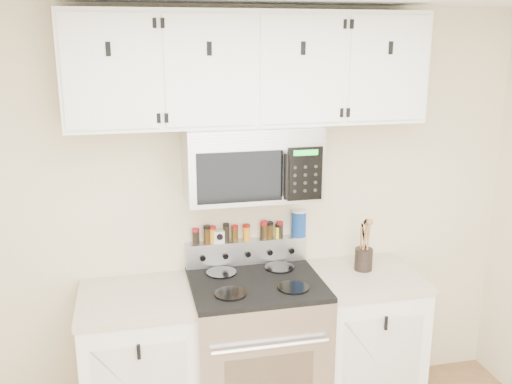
% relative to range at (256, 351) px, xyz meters
% --- Properties ---
extents(back_wall, '(3.50, 0.01, 2.50)m').
position_rel_range_xyz_m(back_wall, '(0.00, 0.32, 0.76)').
color(back_wall, '#C7B895').
rests_on(back_wall, floor).
extents(range, '(0.76, 0.65, 1.10)m').
position_rel_range_xyz_m(range, '(0.00, 0.00, 0.00)').
color(range, '#B7B7BA').
rests_on(range, floor).
extents(base_cabinet_left, '(0.64, 0.62, 0.92)m').
position_rel_range_xyz_m(base_cabinet_left, '(-0.69, 0.02, -0.03)').
color(base_cabinet_left, white).
rests_on(base_cabinet_left, floor).
extents(base_cabinet_right, '(0.64, 0.62, 0.92)m').
position_rel_range_xyz_m(base_cabinet_right, '(0.69, 0.02, -0.03)').
color(base_cabinet_right, white).
rests_on(base_cabinet_right, floor).
extents(microwave, '(0.76, 0.44, 0.42)m').
position_rel_range_xyz_m(microwave, '(0.00, 0.13, 1.14)').
color(microwave, '#9E9EA3').
rests_on(microwave, back_wall).
extents(upper_cabinets, '(2.00, 0.35, 0.62)m').
position_rel_range_xyz_m(upper_cabinets, '(-0.00, 0.15, 1.66)').
color(upper_cabinets, white).
rests_on(upper_cabinets, back_wall).
extents(utensil_crock, '(0.11, 0.11, 0.32)m').
position_rel_range_xyz_m(utensil_crock, '(0.70, 0.08, 0.51)').
color(utensil_crock, black).
rests_on(utensil_crock, base_cabinet_right).
extents(kitchen_timer, '(0.07, 0.06, 0.08)m').
position_rel_range_xyz_m(kitchen_timer, '(-0.17, 0.28, 0.65)').
color(kitchen_timer, silver).
rests_on(kitchen_timer, range).
extents(salt_canister, '(0.09, 0.09, 0.17)m').
position_rel_range_xyz_m(salt_canister, '(0.34, 0.28, 0.70)').
color(salt_canister, navy).
rests_on(salt_canister, range).
extents(spice_jar_0, '(0.05, 0.05, 0.10)m').
position_rel_range_xyz_m(spice_jar_0, '(-0.31, 0.28, 0.66)').
color(spice_jar_0, black).
rests_on(spice_jar_0, range).
extents(spice_jar_1, '(0.04, 0.04, 0.11)m').
position_rel_range_xyz_m(spice_jar_1, '(-0.24, 0.28, 0.67)').
color(spice_jar_1, '#3A250D').
rests_on(spice_jar_1, range).
extents(spice_jar_2, '(0.05, 0.05, 0.10)m').
position_rel_range_xyz_m(spice_jar_2, '(-0.21, 0.28, 0.67)').
color(spice_jar_2, orange).
rests_on(spice_jar_2, range).
extents(spice_jar_3, '(0.04, 0.04, 0.12)m').
position_rel_range_xyz_m(spice_jar_3, '(-0.12, 0.28, 0.67)').
color(spice_jar_3, black).
rests_on(spice_jar_3, range).
extents(spice_jar_4, '(0.04, 0.04, 0.10)m').
position_rel_range_xyz_m(spice_jar_4, '(-0.07, 0.28, 0.66)').
color(spice_jar_4, '#442F10').
rests_on(spice_jar_4, range).
extents(spice_jar_5, '(0.05, 0.05, 0.10)m').
position_rel_range_xyz_m(spice_jar_5, '(0.00, 0.28, 0.66)').
color(spice_jar_5, orange).
rests_on(spice_jar_5, range).
extents(spice_jar_6, '(0.04, 0.04, 0.10)m').
position_rel_range_xyz_m(spice_jar_6, '(0.11, 0.28, 0.67)').
color(spice_jar_6, black).
rests_on(spice_jar_6, range).
extents(spice_jar_7, '(0.04, 0.04, 0.12)m').
position_rel_range_xyz_m(spice_jar_7, '(0.12, 0.28, 0.67)').
color(spice_jar_7, '#3C280E').
rests_on(spice_jar_7, range).
extents(spice_jar_8, '(0.05, 0.05, 0.11)m').
position_rel_range_xyz_m(spice_jar_8, '(0.15, 0.28, 0.67)').
color(spice_jar_8, '#39240D').
rests_on(spice_jar_8, range).
extents(spice_jar_9, '(0.04, 0.04, 0.09)m').
position_rel_range_xyz_m(spice_jar_9, '(0.20, 0.28, 0.66)').
color(spice_jar_9, yellow).
rests_on(spice_jar_9, range).
extents(spice_jar_10, '(0.04, 0.04, 0.10)m').
position_rel_range_xyz_m(spice_jar_10, '(0.22, 0.28, 0.67)').
color(spice_jar_10, black).
rests_on(spice_jar_10, range).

